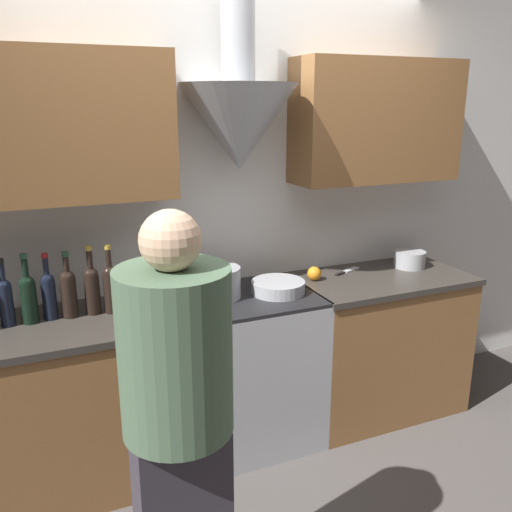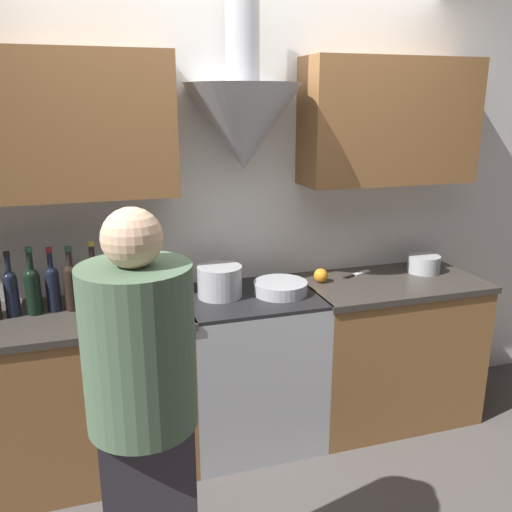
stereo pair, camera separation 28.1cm
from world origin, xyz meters
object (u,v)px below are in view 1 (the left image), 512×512
wine_bottle_5 (28,296)px  mixing_bowl (278,287)px  wine_bottle_9 (111,286)px  orange_fruit (314,274)px  stock_pot (218,283)px  wine_bottle_8 (92,287)px  wine_bottle_4 (5,299)px  person_foreground_left (179,430)px  saucepan (410,259)px  stove_range (249,368)px  wine_bottle_6 (49,293)px  wine_bottle_7 (69,291)px

wine_bottle_5 → mixing_bowl: wine_bottle_5 is taller
wine_bottle_9 → orange_fruit: 1.19m
wine_bottle_5 → orange_fruit: size_ratio=4.13×
stock_pot → wine_bottle_8: bearing=177.1°
wine_bottle_4 → person_foreground_left: person_foreground_left is taller
orange_fruit → saucepan: size_ratio=0.42×
wine_bottle_4 → wine_bottle_8: 0.39m
mixing_bowl → person_foreground_left: 1.35m
stove_range → wine_bottle_8: 1.00m
wine_bottle_4 → wine_bottle_5: bearing=-2.1°
wine_bottle_6 → stock_pot: 0.85m
wine_bottle_4 → wine_bottle_8: (0.39, -0.00, 0.01)m
person_foreground_left → stove_range: bearing=57.3°
saucepan → person_foreground_left: bearing=-147.9°
wine_bottle_8 → person_foreground_left: bearing=-83.9°
wine_bottle_7 → mixing_bowl: size_ratio=1.12×
wine_bottle_5 → saucepan: (2.25, 0.02, -0.08)m
wine_bottle_6 → mixing_bowl: (1.18, -0.10, -0.10)m
wine_bottle_4 → orange_fruit: bearing=0.7°
stove_range → orange_fruit: size_ratio=10.72×
wine_bottle_6 → orange_fruit: (1.47, 0.01, -0.09)m
wine_bottle_9 → saucepan: (1.87, 0.03, -0.09)m
stock_pot → stove_range: bearing=-10.4°
wine_bottle_6 → wine_bottle_8: 0.20m
stove_range → wine_bottle_8: size_ratio=2.55×
orange_fruit → person_foreground_left: bearing=-134.7°
saucepan → person_foreground_left: size_ratio=0.12×
stove_range → wine_bottle_4: (-1.21, 0.07, 0.57)m
wine_bottle_8 → saucepan: (1.96, 0.01, -0.08)m
wine_bottle_5 → mixing_bowl: (1.27, -0.09, -0.10)m
wine_bottle_9 → wine_bottle_8: bearing=168.2°
stove_range → saucepan: bearing=3.9°
wine_bottle_9 → saucepan: 1.88m
stove_range → wine_bottle_9: wine_bottle_9 is taller
wine_bottle_8 → person_foreground_left: person_foreground_left is taller
wine_bottle_8 → saucepan: wine_bottle_8 is taller
wine_bottle_4 → wine_bottle_5: wine_bottle_5 is taller
stove_range → wine_bottle_6: bearing=175.8°
mixing_bowl → orange_fruit: bearing=21.2°
wine_bottle_7 → orange_fruit: (1.38, 0.02, -0.09)m
stove_range → saucepan: (1.15, 0.08, 0.49)m
stove_range → mixing_bowl: bearing=-9.9°
stock_pot → person_foreground_left: bearing=-115.5°
wine_bottle_6 → wine_bottle_9: (0.29, -0.03, 0.01)m
stove_range → wine_bottle_6: size_ratio=2.69×
wine_bottle_5 → stock_pot: 0.94m
wine_bottle_7 → wine_bottle_9: wine_bottle_9 is taller
wine_bottle_6 → orange_fruit: bearing=0.4°
wine_bottle_4 → wine_bottle_6: 0.19m
wine_bottle_5 → saucepan: wine_bottle_5 is taller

